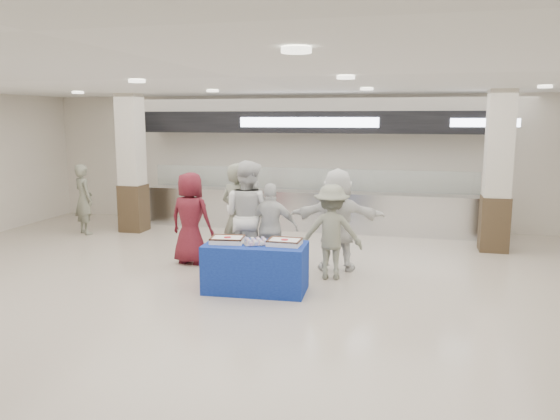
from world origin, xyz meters
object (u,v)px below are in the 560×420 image
(cupcake_tray, at_px, (257,242))
(soldier_a, at_px, (238,216))
(civilian_white, at_px, (337,219))
(soldier_bg, at_px, (84,199))
(chef_short, at_px, (271,229))
(display_table, at_px, (256,267))
(soldier_b, at_px, (331,232))
(civilian_maroon, at_px, (191,218))
(chef_tall, at_px, (248,216))
(sheet_cake_left, at_px, (228,239))
(sheet_cake_right, at_px, (285,242))

(cupcake_tray, relative_size, soldier_a, 0.27)
(cupcake_tray, distance_m, soldier_a, 1.47)
(civilian_white, height_order, soldier_bg, civilian_white)
(chef_short, relative_size, civilian_white, 0.87)
(display_table, bearing_deg, soldier_b, 40.21)
(civilian_maroon, relative_size, soldier_b, 1.07)
(soldier_a, xyz_separation_m, soldier_b, (1.73, -0.31, -0.14))
(chef_tall, relative_size, soldier_bg, 1.20)
(cupcake_tray, relative_size, civilian_white, 0.28)
(sheet_cake_left, xyz_separation_m, civilian_white, (1.48, 1.54, 0.10))
(chef_tall, bearing_deg, chef_short, -169.41)
(sheet_cake_left, bearing_deg, soldier_b, 33.88)
(soldier_bg, bearing_deg, display_table, -178.54)
(sheet_cake_right, relative_size, soldier_b, 0.31)
(cupcake_tray, bearing_deg, sheet_cake_left, -176.60)
(cupcake_tray, relative_size, chef_short, 0.32)
(chef_short, relative_size, soldier_b, 0.99)
(civilian_white, bearing_deg, soldier_bg, -21.37)
(chef_short, relative_size, soldier_bg, 0.97)
(cupcake_tray, xyz_separation_m, chef_tall, (-0.49, 1.10, 0.18))
(sheet_cake_left, height_order, civilian_white, civilian_white)
(sheet_cake_left, relative_size, chef_tall, 0.28)
(sheet_cake_left, height_order, soldier_a, soldier_a)
(display_table, distance_m, soldier_bg, 5.94)
(chef_tall, height_order, soldier_b, chef_tall)
(civilian_maroon, relative_size, soldier_bg, 1.05)
(cupcake_tray, xyz_separation_m, chef_short, (-0.05, 1.03, -0.00))
(sheet_cake_left, distance_m, soldier_a, 1.33)
(chef_tall, distance_m, civilian_white, 1.56)
(display_table, distance_m, sheet_cake_right, 0.62)
(sheet_cake_right, bearing_deg, soldier_b, 58.13)
(chef_short, xyz_separation_m, soldier_bg, (-5.01, 2.07, 0.03))
(chef_short, xyz_separation_m, civilian_white, (1.07, 0.48, 0.12))
(display_table, distance_m, soldier_b, 1.46)
(civilian_maroon, xyz_separation_m, civilian_white, (2.65, 0.24, 0.06))
(chef_tall, xyz_separation_m, soldier_bg, (-4.57, 2.00, -0.16))
(cupcake_tray, height_order, civilian_maroon, civilian_maroon)
(chef_short, bearing_deg, cupcake_tray, 85.13)
(civilian_maroon, height_order, chef_short, civilian_maroon)
(chef_tall, relative_size, soldier_b, 1.22)
(civilian_maroon, distance_m, soldier_a, 0.91)
(soldier_a, bearing_deg, soldier_bg, -2.61)
(cupcake_tray, xyz_separation_m, soldier_b, (1.00, 0.96, 0.01))
(sheet_cake_left, relative_size, sheet_cake_right, 1.11)
(sheet_cake_left, relative_size, chef_short, 0.35)
(chef_tall, relative_size, civilian_white, 1.07)
(civilian_maroon, bearing_deg, sheet_cake_right, 156.68)
(chef_short, height_order, soldier_b, soldier_b)
(soldier_a, relative_size, civilian_white, 1.04)
(sheet_cake_left, xyz_separation_m, cupcake_tray, (0.47, 0.03, -0.02))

